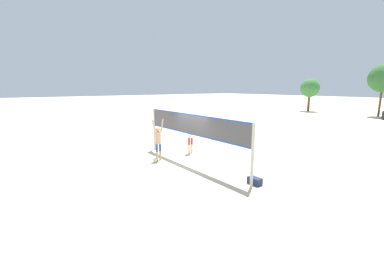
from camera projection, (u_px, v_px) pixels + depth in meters
name	position (u px, v px, depth m)	size (l,w,h in m)	color
ground_plane	(192.00, 164.00, 13.04)	(200.00, 200.00, 0.00)	beige
volleyball_net	(192.00, 129.00, 12.69)	(7.83, 0.12, 2.53)	beige
player_spiker	(158.00, 139.00, 13.40)	(0.28, 0.72, 2.22)	tan
player_blocker	(190.00, 133.00, 14.90)	(0.28, 0.73, 2.30)	beige
volleyball	(155.00, 160.00, 13.32)	(0.22, 0.22, 0.22)	silver
gear_bag	(255.00, 181.00, 10.27)	(0.56, 0.31, 0.29)	navy
tree_left_cluster	(383.00, 78.00, 32.79)	(3.55, 3.55, 6.68)	brown
tree_right_cluster	(310.00, 88.00, 40.34)	(2.86, 2.86, 5.07)	brown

